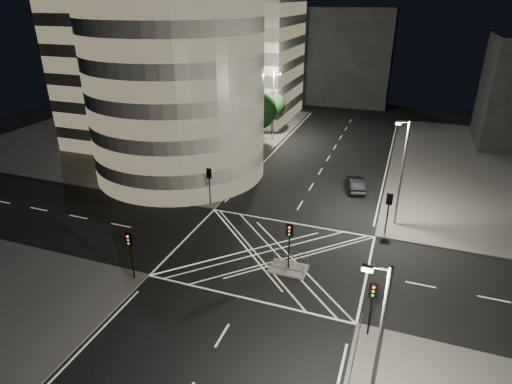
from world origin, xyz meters
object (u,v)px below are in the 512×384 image
at_px(street_lamp_right_near, 376,354).
at_px(traffic_signal_nl, 130,247).
at_px(traffic_signal_fr, 389,206).
at_px(street_lamp_right_far, 401,171).
at_px(traffic_signal_fl, 209,180).
at_px(street_lamp_left_near, 223,139).
at_px(street_lamp_left_far, 273,104).
at_px(central_island, 288,269).
at_px(sedan, 355,184).
at_px(traffic_signal_nr, 372,299).
at_px(traffic_signal_island, 289,238).

bearing_deg(street_lamp_right_near, traffic_signal_nl, 158.45).
relative_size(traffic_signal_fr, street_lamp_right_far, 0.40).
relative_size(traffic_signal_fl, street_lamp_left_near, 0.40).
distance_m(traffic_signal_fr, street_lamp_left_far, 29.63).
height_order(traffic_signal_fl, traffic_signal_nl, same).
relative_size(central_island, street_lamp_left_far, 0.30).
bearing_deg(traffic_signal_fl, traffic_signal_nl, -90.00).
height_order(traffic_signal_fr, street_lamp_left_far, street_lamp_left_far).
xyz_separation_m(traffic_signal_nl, street_lamp_left_far, (-0.64, 36.80, 2.63)).
height_order(central_island, street_lamp_left_far, street_lamp_left_far).
bearing_deg(sedan, traffic_signal_nl, 43.61).
bearing_deg(traffic_signal_fl, traffic_signal_fr, 0.00).
bearing_deg(traffic_signal_nr, street_lamp_left_near, 134.13).
relative_size(traffic_signal_fl, street_lamp_right_near, 0.40).
bearing_deg(traffic_signal_fl, traffic_signal_nr, -37.69).
bearing_deg(traffic_signal_fl, street_lamp_left_near, 96.97).
distance_m(traffic_signal_island, street_lamp_left_near, 17.89).
xyz_separation_m(traffic_signal_nr, street_lamp_right_far, (0.64, 15.80, 2.63)).
distance_m(traffic_signal_island, street_lamp_right_far, 13.13).
height_order(street_lamp_right_far, street_lamp_right_near, same).
bearing_deg(central_island, street_lamp_right_near, -59.25).
bearing_deg(street_lamp_left_far, street_lamp_left_near, -90.00).
bearing_deg(street_lamp_left_near, street_lamp_right_near, -54.03).
relative_size(central_island, street_lamp_left_near, 0.30).
bearing_deg(street_lamp_left_far, street_lamp_right_far, -48.06).
height_order(traffic_signal_nl, sedan, traffic_signal_nl).
relative_size(central_island, street_lamp_right_near, 0.30).
bearing_deg(street_lamp_left_near, central_island, -49.73).
bearing_deg(central_island, street_lamp_left_near, 130.27).
xyz_separation_m(traffic_signal_fr, traffic_signal_nr, (0.00, -13.60, 0.00)).
bearing_deg(traffic_signal_fl, street_lamp_right_far, 6.88).
bearing_deg(traffic_signal_island, street_lamp_left_far, 109.95).
distance_m(traffic_signal_fl, traffic_signal_fr, 17.60).
xyz_separation_m(central_island, traffic_signal_nr, (6.80, -5.30, 2.84)).
relative_size(street_lamp_left_near, street_lamp_right_near, 1.00).
height_order(street_lamp_left_far, street_lamp_right_far, same).
distance_m(traffic_signal_fl, sedan, 16.51).
relative_size(central_island, traffic_signal_fl, 0.75).
bearing_deg(street_lamp_left_near, traffic_signal_nl, -88.06).
xyz_separation_m(traffic_signal_nl, traffic_signal_island, (10.80, 5.30, 0.00)).
distance_m(central_island, street_lamp_right_near, 15.54).
relative_size(traffic_signal_nl, street_lamp_right_far, 0.40).
relative_size(traffic_signal_fr, traffic_signal_nr, 1.00).
bearing_deg(street_lamp_left_far, street_lamp_right_near, -66.79).
height_order(traffic_signal_fr, sedan, traffic_signal_fr).
relative_size(traffic_signal_nr, street_lamp_right_near, 0.40).
height_order(street_lamp_right_near, sedan, street_lamp_right_near).
bearing_deg(traffic_signal_nl, traffic_signal_fl, 90.00).
height_order(traffic_signal_nr, street_lamp_right_near, street_lamp_right_near).
height_order(central_island, traffic_signal_fr, traffic_signal_fr).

